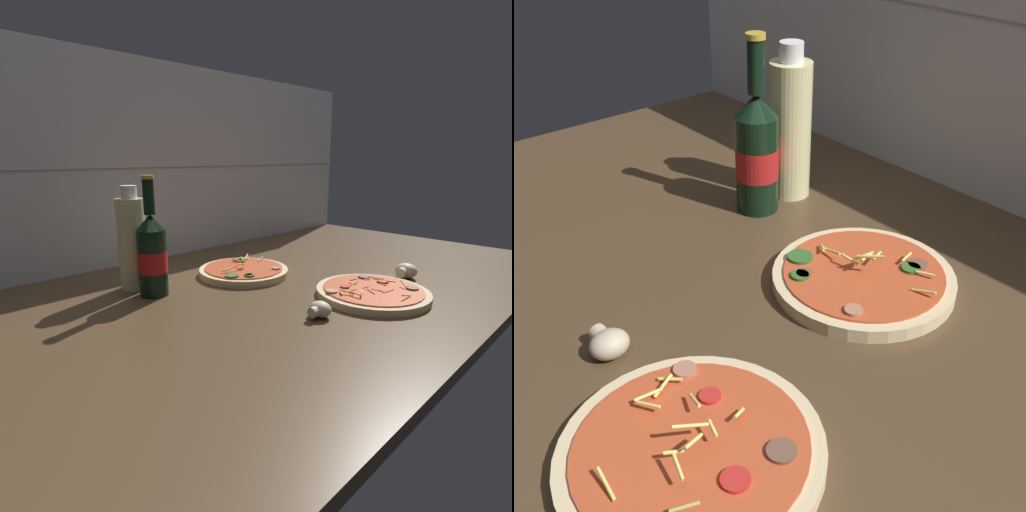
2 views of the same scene
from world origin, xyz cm
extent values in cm
cube|color=#4C3823|center=(0.00, 0.00, 1.25)|extent=(160.00, 90.00, 2.50)
cylinder|color=beige|center=(5.20, -19.94, 3.32)|extent=(25.07, 25.07, 1.63)
cylinder|color=#C14C28|center=(5.20, -19.94, 4.28)|extent=(22.06, 22.06, 0.30)
cylinder|color=#B7755B|center=(-3.35, -14.82, 4.63)|extent=(2.49, 2.49, 0.40)
cylinder|color=red|center=(1.44, -15.09, 4.63)|extent=(2.22, 2.22, 0.40)
cylinder|color=brown|center=(11.23, -14.24, 4.63)|extent=(2.87, 2.87, 0.40)
cylinder|color=red|center=(10.98, -19.32, 4.63)|extent=(2.73, 2.73, 0.40)
cylinder|color=#EADB6B|center=(5.24, -19.88, 6.96)|extent=(1.82, 3.15, 0.86)
cylinder|color=#EADB6B|center=(-0.86, -20.67, 5.37)|extent=(2.35, 1.57, 0.51)
cylinder|color=#EADB6B|center=(1.84, -17.11, 5.68)|extent=(2.44, 0.86, 0.93)
cylinder|color=#EADB6B|center=(5.77, -22.14, 5.67)|extent=(1.19, 1.78, 0.48)
cylinder|color=#EADB6B|center=(7.74, -22.93, 6.17)|extent=(2.59, 1.06, 0.91)
cylinder|color=#EADB6B|center=(6.55, -20.48, 6.50)|extent=(1.05, 2.37, 0.78)
cylinder|color=#EADB6B|center=(10.79, -24.44, 5.32)|extent=(1.76, 2.31, 1.11)
cylinder|color=#EADB6B|center=(5.58, -14.66, 5.23)|extent=(1.11, 1.85, 0.86)
cylinder|color=#EADB6B|center=(4.38, -28.11, 5.04)|extent=(3.36, 0.65, 1.14)
cylinder|color=#EADB6B|center=(-2.87, -16.90, 4.90)|extent=(2.19, 1.95, 0.66)
cylinder|color=#EADB6B|center=(-2.23, -19.86, 5.14)|extent=(0.81, 3.03, 0.42)
cylinder|color=#EADB6B|center=(-2.42, -18.06, 5.06)|extent=(1.33, 2.90, 1.05)
cylinder|color=#EADB6B|center=(6.01, -18.01, 5.92)|extent=(1.94, 0.84, 0.60)
cylinder|color=beige|center=(-3.62, 12.99, 3.40)|extent=(23.58, 23.58, 1.80)
cylinder|color=#C14C28|center=(-3.62, 12.99, 4.45)|extent=(20.75, 20.75, 0.30)
cylinder|color=brown|center=(-8.06, 6.63, 4.80)|extent=(2.04, 2.04, 0.40)
cylinder|color=brown|center=(-0.45, 19.33, 4.80)|extent=(2.60, 2.60, 0.40)
cylinder|color=#336628|center=(-8.12, 5.97, 4.80)|extent=(2.33, 2.33, 0.40)
cylinder|color=#336628|center=(-11.30, 8.99, 4.80)|extent=(3.41, 3.41, 0.40)
cylinder|color=#336628|center=(-0.12, 17.96, 4.80)|extent=(2.49, 2.49, 0.40)
cylinder|color=#B7755B|center=(1.25, 5.82, 4.80)|extent=(2.21, 2.21, 0.40)
cylinder|color=#EADB6B|center=(-2.72, 12.91, 7.38)|extent=(3.06, 2.12, 0.89)
cylinder|color=#EADB6B|center=(-8.92, 12.33, 5.51)|extent=(3.41, 0.51, 1.00)
cylinder|color=#EADB6B|center=(-1.51, 18.78, 5.42)|extent=(0.72, 2.32, 0.51)
cylinder|color=#EADB6B|center=(2.20, 17.96, 5.11)|extent=(2.39, 1.20, 0.50)
cylinder|color=#EADB6B|center=(-3.71, 15.39, 5.98)|extent=(0.84, 2.07, 0.47)
cylinder|color=#EADB6B|center=(-3.90, 13.07, 6.87)|extent=(1.39, 2.55, 0.92)
cylinder|color=#EADB6B|center=(4.48, 14.78, 5.06)|extent=(3.11, 1.15, 1.07)
cylinder|color=#EADB6B|center=(-3.33, 12.89, 6.91)|extent=(0.49, 2.01, 0.42)
cylinder|color=#EADB6B|center=(-10.54, 12.31, 5.25)|extent=(1.98, 1.54, 0.79)
cylinder|color=#EADB6B|center=(-5.29, 12.18, 5.92)|extent=(2.77, 0.84, 0.91)
cylinder|color=black|center=(-28.75, 16.08, 10.02)|extent=(6.50, 6.50, 15.03)
cone|color=black|center=(-28.75, 16.08, 19.24)|extent=(6.50, 6.50, 3.42)
cylinder|color=black|center=(-28.75, 16.08, 24.76)|extent=(2.47, 2.47, 7.61)
cylinder|color=gold|center=(-28.75, 16.08, 28.96)|extent=(2.84, 2.84, 0.80)
cylinder|color=red|center=(-28.75, 16.08, 10.32)|extent=(6.56, 6.56, 4.81)
cylinder|color=beige|center=(-29.47, 23.41, 13.22)|extent=(6.57, 6.57, 21.44)
cylinder|color=white|center=(-29.47, 23.41, 25.40)|extent=(3.62, 3.62, 2.92)
cylinder|color=beige|center=(-14.53, -18.56, 4.11)|extent=(2.07, 2.07, 2.07)
ellipsoid|color=#C6B293|center=(-12.69, -18.56, 4.11)|extent=(3.92, 4.61, 3.23)
camera|label=1|loc=(-73.56, -61.50, 33.32)|focal=28.00mm
camera|label=2|loc=(40.29, -40.54, 50.62)|focal=45.00mm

